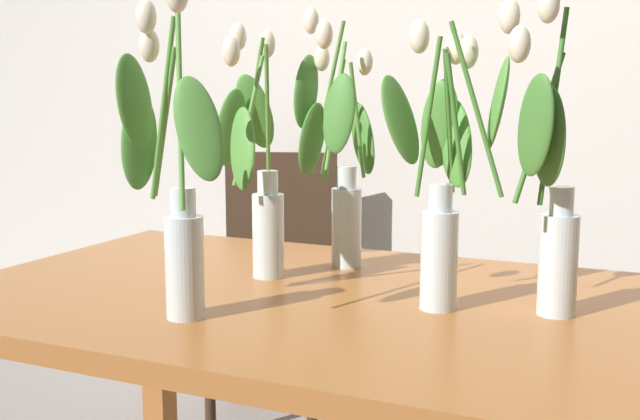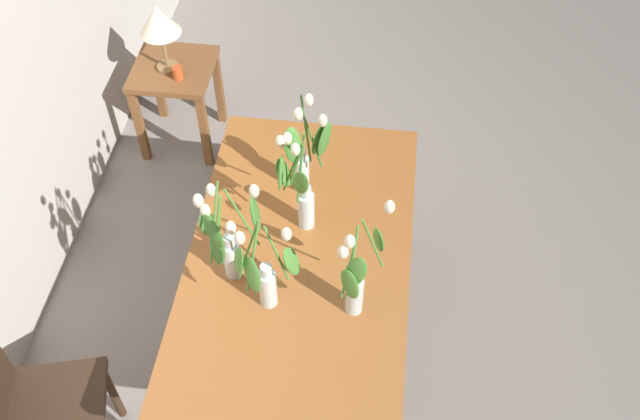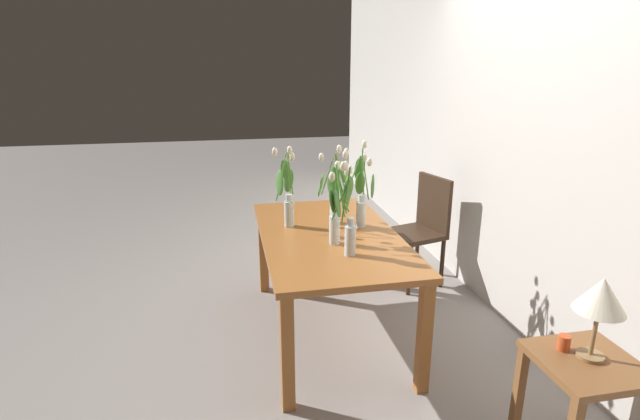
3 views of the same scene
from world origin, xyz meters
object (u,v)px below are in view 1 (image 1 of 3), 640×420
(tulip_vase_0, at_px, (173,196))
(dining_chair, at_px, (276,271))
(tulip_vase_4, at_px, (258,181))
(tulip_vase_1, at_px, (338,165))
(tulip_vase_2, at_px, (445,181))
(dining_table, at_px, (346,342))
(tulip_vase_3, at_px, (552,214))

(tulip_vase_0, xyz_separation_m, dining_chair, (-0.43, 1.21, -0.43))
(tulip_vase_0, xyz_separation_m, tulip_vase_4, (-0.02, 0.34, -0.01))
(tulip_vase_1, distance_m, dining_chair, 1.00)
(tulip_vase_1, relative_size, tulip_vase_4, 1.08)
(tulip_vase_4, bearing_deg, tulip_vase_1, 53.05)
(tulip_vase_2, bearing_deg, dining_table, -173.05)
(tulip_vase_1, distance_m, tulip_vase_3, 0.55)
(tulip_vase_0, distance_m, tulip_vase_3, 0.65)
(tulip_vase_1, bearing_deg, tulip_vase_3, -25.10)
(dining_table, relative_size, dining_chair, 1.72)
(tulip_vase_4, bearing_deg, tulip_vase_2, -8.59)
(dining_table, distance_m, tulip_vase_0, 0.45)
(tulip_vase_3, bearing_deg, tulip_vase_2, 177.33)
(tulip_vase_0, xyz_separation_m, tulip_vase_1, (0.10, 0.49, 0.02))
(dining_table, height_order, tulip_vase_0, tulip_vase_0)
(tulip_vase_2, bearing_deg, tulip_vase_1, 143.76)
(tulip_vase_0, xyz_separation_m, tulip_vase_3, (0.60, 0.26, -0.03))
(dining_chair, bearing_deg, dining_table, -55.76)
(tulip_vase_0, relative_size, dining_chair, 0.61)
(tulip_vase_0, bearing_deg, tulip_vase_3, 23.72)
(tulip_vase_2, height_order, dining_chair, tulip_vase_2)
(tulip_vase_1, bearing_deg, dining_table, -64.10)
(tulip_vase_0, relative_size, tulip_vase_4, 1.05)
(tulip_vase_1, xyz_separation_m, tulip_vase_3, (0.50, -0.23, -0.05))
(tulip_vase_0, height_order, dining_chair, tulip_vase_0)
(tulip_vase_0, bearing_deg, tulip_vase_1, 78.34)
(tulip_vase_1, relative_size, tulip_vase_3, 1.04)
(tulip_vase_3, distance_m, tulip_vase_4, 0.62)
(dining_table, bearing_deg, tulip_vase_3, 2.08)
(tulip_vase_1, bearing_deg, dining_chair, 126.79)
(tulip_vase_3, bearing_deg, tulip_vase_4, 173.24)
(dining_table, height_order, dining_chair, dining_chair)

